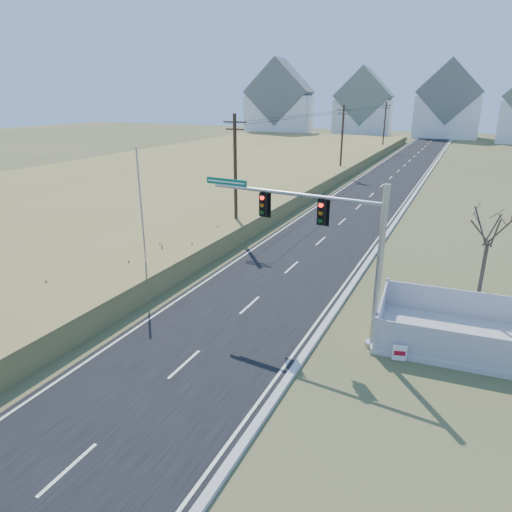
# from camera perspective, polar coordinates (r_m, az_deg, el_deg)

# --- Properties ---
(ground) EXTENTS (260.00, 260.00, 0.00)m
(ground) POSITION_cam_1_polar(r_m,az_deg,el_deg) (20.46, -5.79, -10.68)
(ground) COLOR #484E26
(ground) RESTS_ON ground
(road) EXTENTS (8.00, 180.00, 0.06)m
(road) POSITION_cam_1_polar(r_m,az_deg,el_deg) (66.50, 17.07, 9.85)
(road) COLOR black
(road) RESTS_ON ground
(curb) EXTENTS (0.30, 180.00, 0.18)m
(curb) POSITION_cam_1_polar(r_m,az_deg,el_deg) (66.04, 20.66, 9.45)
(curb) COLOR #B2AFA8
(curb) RESTS_ON ground
(reed_marsh) EXTENTS (38.00, 110.00, 1.30)m
(reed_marsh) POSITION_cam_1_polar(r_m,az_deg,el_deg) (65.06, -6.06, 10.94)
(reed_marsh) COLOR olive
(reed_marsh) RESTS_ON ground
(utility_pole_near) EXTENTS (1.80, 0.26, 9.00)m
(utility_pole_near) POSITION_cam_1_polar(r_m,az_deg,el_deg) (34.41, -2.59, 10.20)
(utility_pole_near) COLOR #422D1E
(utility_pole_near) RESTS_ON ground
(utility_pole_mid) EXTENTS (1.80, 0.26, 9.00)m
(utility_pole_mid) POSITION_cam_1_polar(r_m,az_deg,el_deg) (62.35, 10.69, 14.09)
(utility_pole_mid) COLOR #422D1E
(utility_pole_mid) RESTS_ON ground
(utility_pole_far) EXTENTS (1.80, 0.26, 9.00)m
(utility_pole_far) POSITION_cam_1_polar(r_m,az_deg,el_deg) (91.60, 15.75, 15.36)
(utility_pole_far) COLOR #422D1E
(utility_pole_far) RESTS_ON ground
(condo_nw) EXTENTS (17.69, 13.38, 19.05)m
(condo_nw) POSITION_cam_1_polar(r_m,az_deg,el_deg) (124.42, 2.96, 18.34)
(condo_nw) COLOR white
(condo_nw) RESTS_ON ground
(condo_nnw) EXTENTS (14.93, 11.17, 17.03)m
(condo_nnw) POSITION_cam_1_polar(r_m,az_deg,el_deg) (126.09, 13.27, 17.54)
(condo_nnw) COLOR white
(condo_nnw) RESTS_ON ground
(condo_n) EXTENTS (15.27, 10.20, 18.54)m
(condo_n) POSITION_cam_1_polar(r_m,az_deg,el_deg) (127.29, 22.90, 16.90)
(condo_n) COLOR white
(condo_n) RESTS_ON ground
(traffic_signal_mast) EXTENTS (8.81, 1.16, 7.04)m
(traffic_signal_mast) POSITION_cam_1_polar(r_m,az_deg,el_deg) (19.48, 10.11, 1.52)
(traffic_signal_mast) COLOR #9EA0A5
(traffic_signal_mast) RESTS_ON ground
(fence_enclosure) EXTENTS (7.26, 5.23, 1.59)m
(fence_enclosure) POSITION_cam_1_polar(r_m,az_deg,el_deg) (22.07, 23.88, -9.11)
(fence_enclosure) COLOR #B7B5AD
(fence_enclosure) RESTS_ON ground
(open_sign) EXTENTS (0.56, 0.19, 0.70)m
(open_sign) POSITION_cam_1_polar(r_m,az_deg,el_deg) (19.77, 17.51, -11.48)
(open_sign) COLOR white
(open_sign) RESTS_ON ground
(flagpole) EXTENTS (0.35, 0.35, 7.72)m
(flagpole) POSITION_cam_1_polar(r_m,az_deg,el_deg) (25.93, -13.91, 2.88)
(flagpole) COLOR #B7B5AD
(flagpole) RESTS_ON ground
(bare_tree) EXTENTS (2.19, 2.19, 5.81)m
(bare_tree) POSITION_cam_1_polar(r_m,az_deg,el_deg) (23.22, 27.28, 3.43)
(bare_tree) COLOR #4C3F33
(bare_tree) RESTS_ON ground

